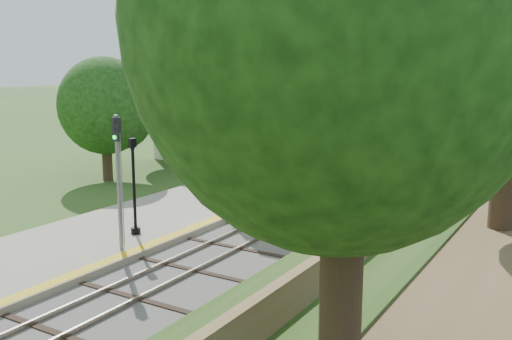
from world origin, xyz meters
The scene contains 10 objects.
trackbed centered at (2.00, 60.00, 0.07)m, with size 9.50×170.00×0.28m.
platform centered at (-5.20, 16.00, 0.19)m, with size 6.40×68.00×0.38m, color gray.
yellow_stripe centered at (-2.35, 16.00, 0.39)m, with size 0.55×68.00×0.01m, color gold.
station_building centered at (-14.00, 30.00, 4.09)m, with size 8.60×6.60×8.00m.
signal_gantry centered at (2.47, 54.99, 4.82)m, with size 8.40×0.38×6.20m.
trees_behind_platform centered at (-11.17, 20.67, 4.53)m, with size 7.82×53.32×7.21m.
train centered at (0.00, 68.62, 2.13)m, with size 2.80×112.35×4.11m.
lamppost_far centered at (-3.87, 9.72, 2.24)m, with size 0.41×0.41×4.16m.
signal_platform centered at (-2.90, 7.88, 3.65)m, with size 0.31×0.25×5.32m.
signal_farside centered at (6.20, 22.76, 4.35)m, with size 0.38×0.30×6.92m.
Camera 1 is at (12.87, -7.85, 7.59)m, focal length 40.00 mm.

